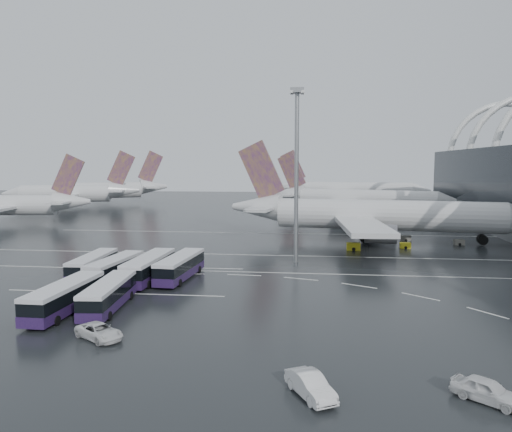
# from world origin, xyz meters

# --- Properties ---
(ground) EXTENTS (420.00, 420.00, 0.00)m
(ground) POSITION_xyz_m (0.00, 0.00, 0.00)
(ground) COLOR black
(ground) RESTS_ON ground
(lane_marking_near) EXTENTS (120.00, 0.25, 0.01)m
(lane_marking_near) POSITION_xyz_m (0.00, -2.00, 0.01)
(lane_marking_near) COLOR white
(lane_marking_near) RESTS_ON ground
(lane_marking_mid) EXTENTS (120.00, 0.25, 0.01)m
(lane_marking_mid) POSITION_xyz_m (0.00, 12.00, 0.01)
(lane_marking_mid) COLOR white
(lane_marking_mid) RESTS_ON ground
(lane_marking_far) EXTENTS (120.00, 0.25, 0.01)m
(lane_marking_far) POSITION_xyz_m (0.00, 40.00, 0.01)
(lane_marking_far) COLOR white
(lane_marking_far) RESTS_ON ground
(bus_bay_line_south) EXTENTS (28.00, 0.25, 0.01)m
(bus_bay_line_south) POSITION_xyz_m (-24.00, -16.00, 0.01)
(bus_bay_line_south) COLOR white
(bus_bay_line_south) RESTS_ON ground
(bus_bay_line_north) EXTENTS (28.00, 0.25, 0.01)m
(bus_bay_line_north) POSITION_xyz_m (-24.00, 0.00, 0.01)
(bus_bay_line_north) COLOR white
(bus_bay_line_north) RESTS_ON ground
(airliner_main) EXTENTS (62.72, 54.45, 21.25)m
(airliner_main) POSITION_xyz_m (12.70, 30.63, 5.32)
(airliner_main) COLOR silver
(airliner_main) RESTS_ON ground
(airliner_gate_b) EXTENTS (56.52, 50.20, 20.10)m
(airliner_gate_b) POSITION_xyz_m (14.08, 81.55, 5.03)
(airliner_gate_b) COLOR silver
(airliner_gate_b) RESTS_ON ground
(airliner_gate_c) EXTENTS (61.02, 55.56, 21.78)m
(airliner_gate_c) POSITION_xyz_m (14.49, 127.93, 5.45)
(airliner_gate_c) COLOR silver
(airliner_gate_c) RESTS_ON ground
(jet_remote_west) EXTENTS (43.33, 35.01, 18.85)m
(jet_remote_west) POSITION_xyz_m (-80.36, 52.08, 4.87)
(jet_remote_west) COLOR silver
(jet_remote_west) RESTS_ON ground
(jet_remote_mid) EXTENTS (47.94, 38.86, 20.97)m
(jet_remote_mid) POSITION_xyz_m (-84.98, 96.29, 5.41)
(jet_remote_mid) COLOR silver
(jet_remote_mid) RESTS_ON ground
(jet_remote_far) EXTENTS (45.95, 37.64, 21.51)m
(jet_remote_far) POSITION_xyz_m (-80.77, 116.06, 5.55)
(jet_remote_far) COLOR silver
(jet_remote_far) RESTS_ON ground
(bus_row_near_a) EXTENTS (3.40, 12.71, 3.10)m
(bus_row_near_a) POSITION_xyz_m (-30.59, -7.56, 1.71)
(bus_row_near_a) COLOR #20133D
(bus_row_near_a) RESTS_ON ground
(bus_row_near_b) EXTENTS (3.99, 12.87, 3.12)m
(bus_row_near_b) POSITION_xyz_m (-26.59, -9.28, 1.71)
(bus_row_near_b) COLOR #20133D
(bus_row_near_b) RESTS_ON ground
(bus_row_near_c) EXTENTS (3.60, 13.91, 3.40)m
(bus_row_near_c) POSITION_xyz_m (-21.82, -8.98, 1.87)
(bus_row_near_c) COLOR #20133D
(bus_row_near_c) RESTS_ON ground
(bus_row_near_d) EXTENTS (4.01, 13.56, 3.29)m
(bus_row_near_d) POSITION_xyz_m (-17.82, -7.56, 1.81)
(bus_row_near_d) COLOR #20133D
(bus_row_near_d) RESTS_ON ground
(bus_row_far_b) EXTENTS (3.41, 13.19, 3.23)m
(bus_row_far_b) POSITION_xyz_m (-26.00, -24.52, 1.77)
(bus_row_far_b) COLOR #20133D
(bus_row_far_b) RESTS_ON ground
(bus_row_far_c) EXTENTS (3.87, 12.70, 3.08)m
(bus_row_far_c) POSITION_xyz_m (-21.84, -22.69, 1.69)
(bus_row_far_c) COLOR #20133D
(bus_row_far_c) RESTS_ON ground
(van_curve_a) EXTENTS (5.62, 4.82, 1.43)m
(van_curve_a) POSITION_xyz_m (-18.85, -31.94, 0.72)
(van_curve_a) COLOR silver
(van_curve_a) RESTS_ON ground
(van_curve_b) EXTENTS (4.87, 4.49, 1.62)m
(van_curve_b) POSITION_xyz_m (12.50, -40.57, 0.81)
(van_curve_b) COLOR silver
(van_curve_b) RESTS_ON ground
(van_curve_c) EXTENTS (3.89, 5.14, 1.62)m
(van_curve_c) POSITION_xyz_m (0.57, -41.16, 0.81)
(van_curve_c) COLOR silver
(van_curve_c) RESTS_ON ground
(floodlight_mast) EXTENTS (2.15, 2.15, 28.04)m
(floodlight_mast) POSITION_xyz_m (-2.13, 6.27, 17.64)
(floodlight_mast) COLOR gray
(floodlight_mast) RESTS_ON ground
(gse_cart_belly_a) EXTENTS (1.99, 1.18, 1.09)m
(gse_cart_belly_a) POSITION_xyz_m (18.21, 22.28, 0.54)
(gse_cart_belly_a) COLOR gold
(gse_cart_belly_a) RESTS_ON ground
(gse_cart_belly_b) EXTENTS (2.12, 1.25, 1.16)m
(gse_cart_belly_b) POSITION_xyz_m (19.89, 31.48, 0.58)
(gse_cart_belly_b) COLOR slate
(gse_cart_belly_b) RESTS_ON ground
(gse_cart_belly_c) EXTENTS (2.48, 1.47, 1.35)m
(gse_cart_belly_c) POSITION_xyz_m (8.20, 19.09, 0.68)
(gse_cart_belly_c) COLOR gold
(gse_cart_belly_c) RESTS_ON ground
(gse_cart_belly_d) EXTENTS (1.99, 1.18, 1.09)m
(gse_cart_belly_d) POSITION_xyz_m (29.60, 27.59, 0.54)
(gse_cart_belly_d) COLOR slate
(gse_cart_belly_d) RESTS_ON ground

